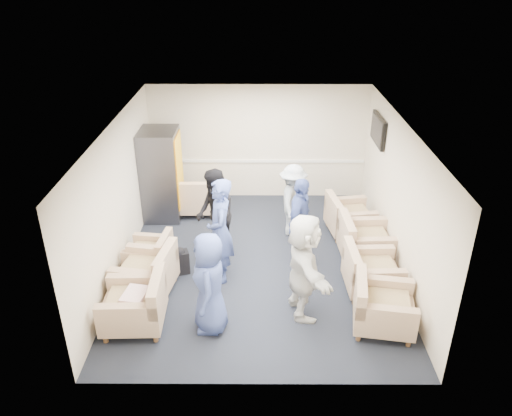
{
  "coord_description": "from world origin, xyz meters",
  "views": [
    {
      "loc": [
        -0.01,
        -7.98,
        5.23
      ],
      "look_at": [
        -0.04,
        0.2,
        1.07
      ],
      "focal_mm": 35.0,
      "sensor_mm": 36.0,
      "label": 1
    }
  ],
  "objects_px": {
    "person_back_right": "(293,201)",
    "person_mid_right": "(300,221)",
    "person_front_left": "(210,283)",
    "person_front_right": "(304,266)",
    "armchair_left_near": "(137,306)",
    "armchair_left_mid": "(149,274)",
    "armchair_right_far": "(347,218)",
    "person_back_left": "(215,215)",
    "armchair_right_midfar": "(363,243)",
    "armchair_right_near": "(380,308)",
    "armchair_right_midnear": "(369,273)",
    "armchair_left_far": "(152,255)",
    "vending_machine": "(162,174)",
    "person_mid_left": "(220,231)",
    "armchair_corner": "(196,198)"
  },
  "relations": [
    {
      "from": "armchair_right_midfar",
      "to": "person_front_left",
      "type": "bearing_deg",
      "value": 123.47
    },
    {
      "from": "armchair_right_near",
      "to": "person_back_right",
      "type": "height_order",
      "value": "person_back_right"
    },
    {
      "from": "person_back_right",
      "to": "vending_machine",
      "type": "bearing_deg",
      "value": 82.7
    },
    {
      "from": "person_mid_left",
      "to": "person_back_left",
      "type": "relative_size",
      "value": 1.09
    },
    {
      "from": "armchair_left_mid",
      "to": "person_back_left",
      "type": "bearing_deg",
      "value": 147.51
    },
    {
      "from": "person_front_left",
      "to": "person_mid_right",
      "type": "bearing_deg",
      "value": 140.8
    },
    {
      "from": "person_back_left",
      "to": "person_back_right",
      "type": "relative_size",
      "value": 1.15
    },
    {
      "from": "armchair_left_far",
      "to": "armchair_right_midnear",
      "type": "height_order",
      "value": "armchair_right_midnear"
    },
    {
      "from": "person_front_left",
      "to": "person_back_right",
      "type": "distance_m",
      "value": 3.3
    },
    {
      "from": "vending_machine",
      "to": "person_mid_left",
      "type": "distance_m",
      "value": 2.81
    },
    {
      "from": "armchair_right_midfar",
      "to": "person_mid_left",
      "type": "distance_m",
      "value": 2.77
    },
    {
      "from": "armchair_left_far",
      "to": "armchair_right_near",
      "type": "distance_m",
      "value": 4.17
    },
    {
      "from": "armchair_corner",
      "to": "vending_machine",
      "type": "xyz_separation_m",
      "value": [
        -0.69,
        -0.13,
        0.62
      ]
    },
    {
      "from": "person_front_left",
      "to": "person_front_right",
      "type": "height_order",
      "value": "person_front_right"
    },
    {
      "from": "armchair_left_near",
      "to": "armchair_left_mid",
      "type": "distance_m",
      "value": 0.88
    },
    {
      "from": "armchair_right_midfar",
      "to": "person_front_right",
      "type": "relative_size",
      "value": 0.55
    },
    {
      "from": "person_back_left",
      "to": "person_front_left",
      "type": "bearing_deg",
      "value": -17.59
    },
    {
      "from": "armchair_left_near",
      "to": "person_mid_right",
      "type": "xyz_separation_m",
      "value": [
        2.64,
        1.88,
        0.48
      ]
    },
    {
      "from": "vending_machine",
      "to": "person_back_right",
      "type": "bearing_deg",
      "value": -16.17
    },
    {
      "from": "armchair_left_mid",
      "to": "armchair_right_midnear",
      "type": "bearing_deg",
      "value": 99.83
    },
    {
      "from": "person_back_left",
      "to": "person_mid_right",
      "type": "xyz_separation_m",
      "value": [
        1.57,
        -0.19,
        -0.04
      ]
    },
    {
      "from": "armchair_right_near",
      "to": "armchair_right_midnear",
      "type": "xyz_separation_m",
      "value": [
        0.02,
        0.95,
        -0.0
      ]
    },
    {
      "from": "armchair_right_midnear",
      "to": "armchair_corner",
      "type": "relative_size",
      "value": 0.98
    },
    {
      "from": "armchair_right_near",
      "to": "armchair_right_midnear",
      "type": "bearing_deg",
      "value": 8.46
    },
    {
      "from": "armchair_left_near",
      "to": "person_front_left",
      "type": "xyz_separation_m",
      "value": [
        1.14,
        -0.04,
        0.46
      ]
    },
    {
      "from": "armchair_left_far",
      "to": "person_front_left",
      "type": "height_order",
      "value": "person_front_left"
    },
    {
      "from": "vending_machine",
      "to": "person_front_left",
      "type": "bearing_deg",
      "value": -70.18
    },
    {
      "from": "armchair_right_near",
      "to": "person_front_left",
      "type": "bearing_deg",
      "value": 99.91
    },
    {
      "from": "person_front_left",
      "to": "person_front_right",
      "type": "bearing_deg",
      "value": 103.3
    },
    {
      "from": "armchair_right_midnear",
      "to": "person_front_right",
      "type": "distance_m",
      "value": 1.43
    },
    {
      "from": "person_mid_left",
      "to": "armchair_left_mid",
      "type": "bearing_deg",
      "value": -77.31
    },
    {
      "from": "vending_machine",
      "to": "person_back_left",
      "type": "bearing_deg",
      "value": -52.32
    },
    {
      "from": "armchair_right_far",
      "to": "armchair_left_near",
      "type": "bearing_deg",
      "value": 119.82
    },
    {
      "from": "armchair_left_far",
      "to": "person_front_right",
      "type": "xyz_separation_m",
      "value": [
        2.68,
        -1.24,
        0.59
      ]
    },
    {
      "from": "armchair_left_mid",
      "to": "person_front_left",
      "type": "xyz_separation_m",
      "value": [
        1.14,
        -0.92,
        0.46
      ]
    },
    {
      "from": "armchair_right_midfar",
      "to": "vending_machine",
      "type": "relative_size",
      "value": 0.49
    },
    {
      "from": "armchair_left_mid",
      "to": "person_mid_left",
      "type": "distance_m",
      "value": 1.42
    },
    {
      "from": "person_back_left",
      "to": "person_mid_left",
      "type": "bearing_deg",
      "value": -8.61
    },
    {
      "from": "armchair_right_midfar",
      "to": "armchair_left_far",
      "type": "bearing_deg",
      "value": 92.51
    },
    {
      "from": "armchair_right_midfar",
      "to": "person_mid_right",
      "type": "relative_size",
      "value": 0.58
    },
    {
      "from": "armchair_right_far",
      "to": "person_mid_left",
      "type": "relative_size",
      "value": 0.52
    },
    {
      "from": "armchair_left_near",
      "to": "armchair_left_far",
      "type": "bearing_deg",
      "value": -178.52
    },
    {
      "from": "person_mid_right",
      "to": "person_front_right",
      "type": "xyz_separation_m",
      "value": [
        -0.05,
        -1.55,
        0.04
      ]
    },
    {
      "from": "person_back_right",
      "to": "person_front_right",
      "type": "bearing_deg",
      "value": -170.94
    },
    {
      "from": "armchair_corner",
      "to": "person_mid_left",
      "type": "distance_m",
      "value": 2.72
    },
    {
      "from": "armchair_right_near",
      "to": "armchair_right_midfar",
      "type": "height_order",
      "value": "armchair_right_midfar"
    },
    {
      "from": "person_front_left",
      "to": "person_mid_left",
      "type": "xyz_separation_m",
      "value": [
        0.07,
        1.36,
        0.13
      ]
    },
    {
      "from": "armchair_corner",
      "to": "vending_machine",
      "type": "bearing_deg",
      "value": 9.2
    },
    {
      "from": "armchair_right_midnear",
      "to": "armchair_corner",
      "type": "height_order",
      "value": "armchair_corner"
    },
    {
      "from": "person_back_right",
      "to": "person_mid_right",
      "type": "relative_size",
      "value": 0.9
    }
  ]
}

